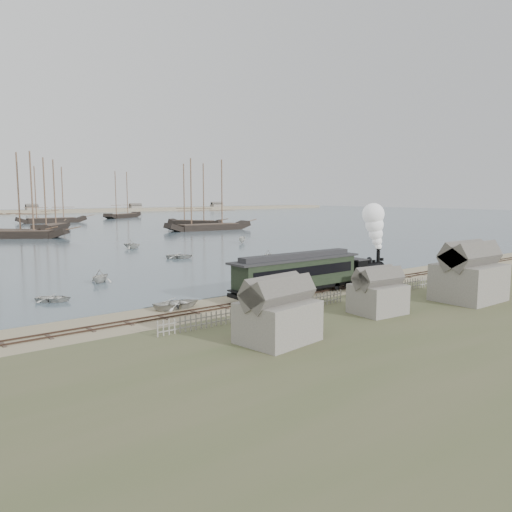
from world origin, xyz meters
TOP-DOWN VIEW (x-y plane):
  - ground at (0.00, 0.00)m, footprint 600.00×600.00m
  - rail_track at (0.00, -2.00)m, footprint 120.00×1.80m
  - picket_fence_west at (-6.50, -7.00)m, footprint 19.00×0.10m
  - picket_fence_east at (12.50, -7.50)m, footprint 15.00×0.10m
  - shed_left at (-10.00, -13.00)m, footprint 5.00×4.00m
  - shed_mid at (2.00, -12.00)m, footprint 4.00×3.50m
  - shed_right at (13.00, -14.00)m, footprint 6.00×5.00m
  - locomotive at (14.00, -2.00)m, footprint 7.00×2.61m
  - passenger_coach at (1.89, -2.00)m, footprint 15.20×2.93m
  - beached_dinghy at (-10.38, 0.21)m, footprint 3.26×4.40m
  - rowboat_0 at (-18.31, 9.52)m, footprint 3.87×4.03m
  - rowboat_1 at (-11.05, 16.78)m, footprint 3.79×3.89m
  - rowboat_2 at (6.19, 9.37)m, footprint 3.85×1.78m
  - rowboat_3 at (6.81, 30.33)m, footprint 4.85×5.10m
  - rowboat_4 at (16.50, 20.18)m, footprint 4.00×3.95m
  - rowboat_5 at (29.20, 44.05)m, footprint 3.54×3.29m
  - rowboat_7 at (6.76, 47.96)m, footprint 4.56×4.43m
  - schooner_2 at (-5.18, 91.97)m, footprint 17.45×18.30m
  - schooner_3 at (9.17, 106.10)m, footprint 15.82×20.42m
  - schooner_4 at (44.59, 80.66)m, footprint 25.64×7.71m
  - schooner_5 at (52.13, 100.47)m, footprint 13.19×17.47m
  - schooner_8 at (20.63, 146.20)m, footprint 23.79×7.78m
  - schooner_9 at (56.15, 167.01)m, footprint 21.50×16.55m
  - schooner_10 at (-4.43, 86.14)m, footprint 21.88×16.99m

SIDE VIEW (x-z plane):
  - ground at x=0.00m, z-range 0.00..0.00m
  - picket_fence_west at x=-6.50m, z-range -0.60..0.60m
  - picket_fence_east at x=12.50m, z-range -0.60..0.60m
  - shed_left at x=-10.00m, z-range -2.05..2.05m
  - shed_mid at x=2.00m, z-range -1.80..1.80m
  - shed_right at x=13.00m, z-range -2.55..2.55m
  - rail_track at x=0.00m, z-range -0.04..0.12m
  - rowboat_0 at x=-18.31m, z-range 0.06..0.74m
  - beached_dinghy at x=-10.38m, z-range 0.00..0.88m
  - rowboat_3 at x=6.81m, z-range 0.06..0.92m
  - rowboat_5 at x=29.20m, z-range 0.06..1.42m
  - rowboat_2 at x=6.19m, z-range 0.06..1.50m
  - rowboat_1 at x=-11.05m, z-range 0.06..1.62m
  - rowboat_4 at x=16.50m, z-range 0.06..1.66m
  - rowboat_7 at x=6.76m, z-range 0.06..1.89m
  - passenger_coach at x=1.89m, z-range 0.47..4.16m
  - locomotive at x=14.00m, z-range -0.33..8.40m
  - schooner_2 at x=-5.18m, z-range 0.06..20.06m
  - schooner_3 at x=9.17m, z-range 0.06..20.06m
  - schooner_4 at x=44.59m, z-range 0.06..20.06m
  - schooner_5 at x=52.13m, z-range 0.06..20.06m
  - schooner_8 at x=20.63m, z-range 0.06..20.06m
  - schooner_9 at x=56.15m, z-range 0.06..20.06m
  - schooner_10 at x=-4.43m, z-range 0.06..20.06m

